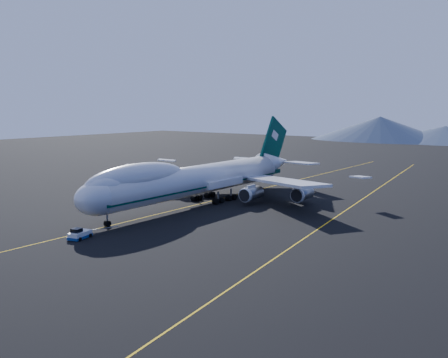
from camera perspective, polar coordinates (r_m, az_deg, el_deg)
The scene contains 5 objects.
ground at distance 113.32m, azimuth -2.88°, elevation -2.88°, with size 500.00×500.00×0.00m, color black.
taxiway_line_main at distance 113.32m, azimuth -2.88°, elevation -2.88°, with size 0.25×220.00×0.01m, color #EBB60D.
taxiway_line_side at distance 106.29m, azimuth 13.26°, elevation -3.84°, with size 0.25×200.00×0.01m, color #EBB60D.
boeing_747 at distance 112.37m, azimuth -2.89°, elevation 0.03°, with size 59.62×72.43×19.37m.
pushback_tug at distance 87.43m, azimuth -16.13°, elevation -6.18°, with size 3.20×4.59×1.82m.
Camera 1 is at (70.95, -85.60, 21.93)m, focal length 40.00 mm.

